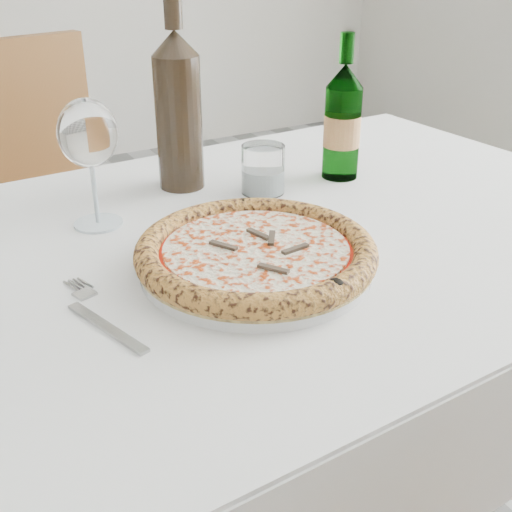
# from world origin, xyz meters

# --- Properties ---
(dining_table) EXTENTS (1.43, 0.89, 0.76)m
(dining_table) POSITION_xyz_m (0.06, 0.23, 0.66)
(dining_table) COLOR brown
(dining_table) RESTS_ON floor
(chair_far) EXTENTS (0.48, 0.48, 0.93)m
(chair_far) POSITION_xyz_m (-0.03, 1.03, 0.53)
(chair_far) COLOR brown
(chair_far) RESTS_ON floor
(plate) EXTENTS (0.30, 0.30, 0.02)m
(plate) POSITION_xyz_m (0.06, 0.13, 0.76)
(plate) COLOR white
(plate) RESTS_ON dining_table
(pizza) EXTENTS (0.31, 0.31, 0.03)m
(pizza) POSITION_xyz_m (0.06, 0.13, 0.78)
(pizza) COLOR tan
(pizza) RESTS_ON plate
(fork) EXTENTS (0.05, 0.20, 0.00)m
(fork) POSITION_xyz_m (-0.15, 0.12, 0.76)
(fork) COLOR #989898
(fork) RESTS_ON dining_table
(wine_glass) EXTENTS (0.09, 0.09, 0.19)m
(wine_glass) POSITION_xyz_m (-0.07, 0.37, 0.89)
(wine_glass) COLOR silver
(wine_glass) RESTS_ON dining_table
(tumbler) EXTENTS (0.07, 0.07, 0.08)m
(tumbler) POSITION_xyz_m (0.21, 0.37, 0.79)
(tumbler) COLOR white
(tumbler) RESTS_ON dining_table
(beer_bottle) EXTENTS (0.06, 0.06, 0.25)m
(beer_bottle) POSITION_xyz_m (0.37, 0.36, 0.86)
(beer_bottle) COLOR #307631
(beer_bottle) RESTS_ON dining_table
(wine_bottle) EXTENTS (0.08, 0.08, 0.31)m
(wine_bottle) POSITION_xyz_m (0.10, 0.46, 0.89)
(wine_bottle) COLOR black
(wine_bottle) RESTS_ON dining_table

